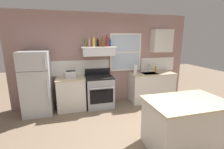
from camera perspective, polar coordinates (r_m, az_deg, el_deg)
The scene contains 20 objects.
ground_plane at distance 3.29m, azimuth 6.83°, elevation -23.82°, with size 16.00×16.00×0.00m, color #7A6651.
back_wall at distance 4.82m, azimuth -2.23°, elevation 5.62°, with size 5.40×0.11×2.70m.
refrigerator at distance 4.51m, azimuth -25.70°, elevation -2.91°, with size 0.70×0.72×1.67m.
counter_left_of_stove at distance 4.59m, azimuth -14.58°, elevation -6.69°, with size 0.79×0.63×0.91m.
toaster at distance 4.44m, azimuth -14.78°, elevation 0.08°, with size 0.30×0.20×0.19m.
stove_range at distance 4.61m, azimuth -4.55°, elevation -6.07°, with size 0.76×0.69×1.09m.
range_hood_shelf at distance 4.47m, azimuth -5.04°, elevation 8.52°, with size 0.96×0.52×0.24m.
bottle_olive_oil_square at distance 4.42m, azimuth -9.67°, elevation 11.25°, with size 0.06×0.06×0.25m.
bottle_rose_pink at distance 4.47m, azimuth -8.26°, elevation 11.45°, with size 0.07×0.07×0.27m.
bottle_champagne_gold_foil at distance 4.44m, azimuth -6.67°, elevation 11.61°, with size 0.08×0.08×0.29m.
bottle_balsamic_dark at distance 4.51m, azimuth -5.24°, elevation 11.35°, with size 0.06×0.06×0.24m.
bottle_amber_wine at distance 4.44m, azimuth -3.49°, elevation 11.65°, with size 0.07×0.07×0.29m.
bottle_red_label_wine at distance 4.46m, azimuth -1.86°, elevation 11.86°, with size 0.07×0.07×0.32m.
bottle_blue_liqueur at distance 4.58m, azimuth -0.79°, elevation 11.50°, with size 0.07×0.07×0.25m.
counter_right_with_sink at distance 5.21m, azimuth 14.13°, elevation -4.29°, with size 1.43×0.63×0.91m.
sink_faucet at distance 5.10m, azimuth 13.01°, elevation 2.66°, with size 0.03×0.17×0.28m.
paper_towel_roll at distance 4.82m, azimuth 8.54°, elevation 1.78°, with size 0.11×0.11×0.27m, color white.
dish_soap_bottle at distance 5.25m, azimuth 15.65°, elevation 1.86°, with size 0.06×0.06×0.18m, color orange.
kitchen_island at distance 3.24m, azimuth 24.94°, elevation -16.05°, with size 1.40×0.90×0.91m.
upper_cabinet_right at distance 5.29m, azimuth 17.65°, elevation 11.63°, with size 0.64×0.32×0.70m.
Camera 1 is at (-1.02, -2.43, 1.96)m, focal length 25.08 mm.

